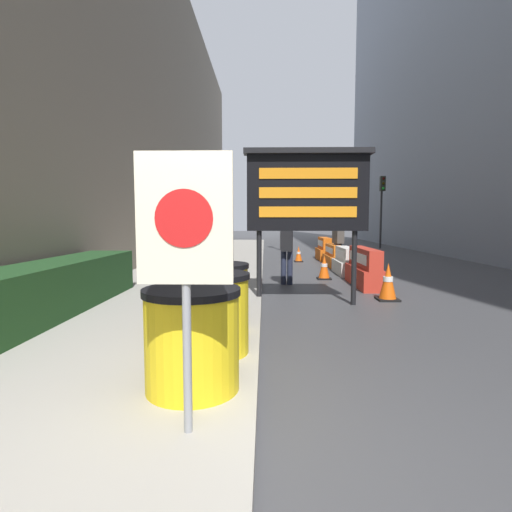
% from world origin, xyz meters
% --- Properties ---
extents(ground_plane, '(120.00, 120.00, 0.00)m').
position_xyz_m(ground_plane, '(0.00, 0.00, 0.00)').
color(ground_plane, '#3F3F42').
extents(building_left_facade, '(0.40, 50.40, 13.18)m').
position_xyz_m(building_left_facade, '(-4.09, 9.80, 6.59)').
color(building_left_facade, '#706656').
rests_on(building_left_facade, ground_plane).
extents(hedge_strip, '(0.90, 5.51, 0.81)m').
position_xyz_m(hedge_strip, '(-3.29, 3.31, 0.56)').
color(hedge_strip, '#1E421E').
rests_on(hedge_strip, sidewalk_left).
extents(barrel_drum_foreground, '(0.84, 0.84, 0.89)m').
position_xyz_m(barrel_drum_foreground, '(-0.57, 0.79, 0.60)').
color(barrel_drum_foreground, yellow).
rests_on(barrel_drum_foreground, sidewalk_left).
extents(barrel_drum_middle, '(0.84, 0.84, 0.89)m').
position_xyz_m(barrel_drum_middle, '(-0.52, 1.77, 0.60)').
color(barrel_drum_middle, yellow).
rests_on(barrel_drum_middle, sidewalk_left).
extents(barrel_drum_back, '(0.84, 0.84, 0.89)m').
position_xyz_m(barrel_drum_back, '(-0.57, 2.75, 0.60)').
color(barrel_drum_back, yellow).
rests_on(barrel_drum_back, sidewalk_left).
extents(warning_sign, '(0.64, 0.08, 1.92)m').
position_xyz_m(warning_sign, '(-0.47, 0.07, 1.50)').
color(warning_sign, gray).
rests_on(warning_sign, sidewalk_left).
extents(message_board, '(2.40, 0.36, 2.96)m').
position_xyz_m(message_board, '(0.87, 5.07, 2.17)').
color(message_board, black).
rests_on(message_board, ground_plane).
extents(jersey_barrier_red_striped, '(0.54, 2.10, 0.95)m').
position_xyz_m(jersey_barrier_red_striped, '(2.54, 7.31, 0.42)').
color(jersey_barrier_red_striped, red).
rests_on(jersey_barrier_red_striped, ground_plane).
extents(jersey_barrier_white, '(0.60, 1.67, 0.81)m').
position_xyz_m(jersey_barrier_white, '(2.54, 9.57, 0.36)').
color(jersey_barrier_white, silver).
rests_on(jersey_barrier_white, ground_plane).
extents(jersey_barrier_orange_near, '(0.54, 1.88, 0.76)m').
position_xyz_m(jersey_barrier_orange_near, '(2.54, 11.73, 0.34)').
color(jersey_barrier_orange_near, orange).
rests_on(jersey_barrier_orange_near, ground_plane).
extents(jersey_barrier_orange_far, '(0.57, 1.64, 0.92)m').
position_xyz_m(jersey_barrier_orange_far, '(2.54, 13.94, 0.41)').
color(jersey_barrier_orange_far, orange).
rests_on(jersey_barrier_orange_far, ground_plane).
extents(traffic_cone_near, '(0.35, 0.35, 0.62)m').
position_xyz_m(traffic_cone_near, '(1.40, 13.11, 0.30)').
color(traffic_cone_near, black).
rests_on(traffic_cone_near, ground_plane).
extents(traffic_cone_mid, '(0.43, 0.43, 0.77)m').
position_xyz_m(traffic_cone_mid, '(2.58, 5.53, 0.38)').
color(traffic_cone_mid, black).
rests_on(traffic_cone_mid, ground_plane).
extents(traffic_cone_far, '(0.38, 0.38, 0.68)m').
position_xyz_m(traffic_cone_far, '(1.71, 8.45, 0.33)').
color(traffic_cone_far, black).
rests_on(traffic_cone_far, ground_plane).
extents(traffic_light_near_curb, '(0.28, 0.45, 3.79)m').
position_xyz_m(traffic_light_near_curb, '(0.96, 19.22, 2.75)').
color(traffic_light_near_curb, '#2D2D30').
rests_on(traffic_light_near_curb, ground_plane).
extents(traffic_light_far_side, '(0.28, 0.45, 4.16)m').
position_xyz_m(traffic_light_far_side, '(6.84, 20.84, 3.01)').
color(traffic_light_far_side, '#2D2D30').
rests_on(traffic_light_far_side, ground_plane).
extents(pedestrian_worker, '(0.33, 0.49, 1.77)m').
position_xyz_m(pedestrian_worker, '(0.62, 7.51, 1.04)').
color(pedestrian_worker, '#23283D').
rests_on(pedestrian_worker, ground_plane).
extents(pedestrian_passerby, '(0.37, 0.50, 1.70)m').
position_xyz_m(pedestrian_passerby, '(2.66, 11.60, 1.00)').
color(pedestrian_passerby, '#333338').
rests_on(pedestrian_passerby, ground_plane).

